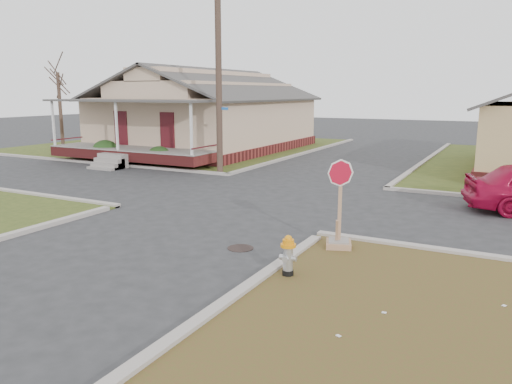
% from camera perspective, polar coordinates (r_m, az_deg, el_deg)
% --- Properties ---
extents(ground, '(120.00, 120.00, 0.00)m').
position_cam_1_polar(ground, '(13.78, -8.77, -4.51)').
color(ground, '#2A2A2C').
rests_on(ground, ground).
extents(verge_far_left, '(19.00, 19.00, 0.05)m').
position_cam_1_polar(verge_far_left, '(35.66, -8.48, 5.27)').
color(verge_far_left, '#344418').
rests_on(verge_far_left, ground).
extents(curbs, '(80.00, 40.00, 0.12)m').
position_cam_1_polar(curbs, '(17.92, 0.74, -0.67)').
color(curbs, '#A59C95').
rests_on(curbs, ground).
extents(manhole, '(0.64, 0.64, 0.01)m').
position_cam_1_polar(manhole, '(12.22, -1.79, -6.42)').
color(manhole, black).
rests_on(manhole, ground).
extents(corner_house, '(10.10, 15.50, 5.30)m').
position_cam_1_polar(corner_house, '(32.71, -5.66, 8.76)').
color(corner_house, maroon).
rests_on(corner_house, ground).
extents(utility_pole, '(1.80, 0.28, 9.00)m').
position_cam_1_polar(utility_pole, '(23.01, -4.29, 13.64)').
color(utility_pole, '#3F2D24').
rests_on(utility_pole, ground).
extents(tree_far_left, '(0.22, 0.22, 4.90)m').
position_cam_1_polar(tree_far_left, '(34.44, -21.44, 8.54)').
color(tree_far_left, '#3F2D24').
rests_on(tree_far_left, verge_far_left).
extents(fire_hydrant, '(0.32, 0.32, 0.85)m').
position_cam_1_polar(fire_hydrant, '(10.25, 3.69, -7.00)').
color(fire_hydrant, black).
rests_on(fire_hydrant, ground).
extents(stop_sign, '(0.61, 0.60, 2.15)m').
position_cam_1_polar(stop_sign, '(12.18, 9.47, -4.15)').
color(stop_sign, '#A17657').
rests_on(stop_sign, ground).
extents(hedge_left, '(1.50, 1.23, 1.14)m').
position_cam_1_polar(hedge_left, '(28.07, -16.82, 4.51)').
color(hedge_left, '#1D3C15').
rests_on(hedge_left, verge_far_left).
extents(hedge_right, '(1.36, 1.11, 1.04)m').
position_cam_1_polar(hedge_right, '(25.71, -11.00, 4.08)').
color(hedge_right, '#1D3C15').
rests_on(hedge_right, verge_far_left).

